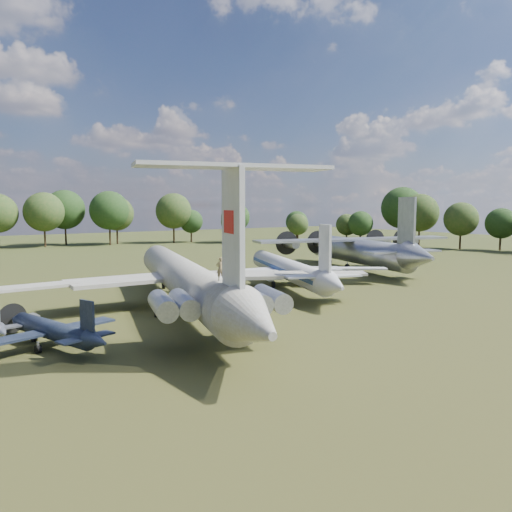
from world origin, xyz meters
TOP-DOWN VIEW (x-y plane):
  - ground at (0.00, 0.00)m, footprint 300.00×300.00m
  - il62_airliner at (-4.64, -3.77)m, footprint 55.27×64.12m
  - tu104_jet at (13.76, 2.20)m, footprint 39.70×45.40m
  - an12_transport at (35.00, 9.94)m, footprint 45.12×48.17m
  - small_prop_west at (-19.21, -10.71)m, footprint 14.79×17.42m
  - person_on_il62 at (-8.63, -18.30)m, footprint 0.75×0.60m

SIDE VIEW (x-z plane):
  - ground at x=0.00m, z-range 0.00..0.00m
  - small_prop_west at x=-19.21m, z-range 0.00..2.18m
  - tu104_jet at x=13.76m, z-range 0.00..3.80m
  - an12_transport at x=35.00m, z-range 0.00..5.32m
  - il62_airliner at x=-4.64m, z-range 0.00..5.38m
  - person_on_il62 at x=-8.63m, z-range 5.38..7.16m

